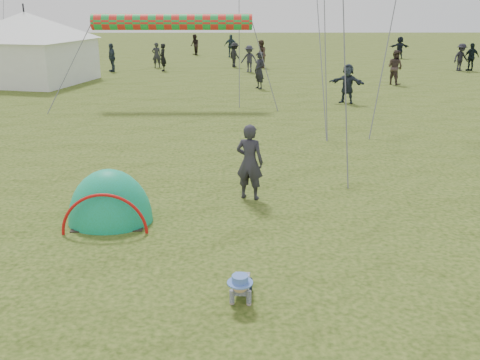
{
  "coord_description": "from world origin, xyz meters",
  "views": [
    {
      "loc": [
        0.54,
        -7.25,
        4.11
      ],
      "look_at": [
        0.61,
        2.05,
        1.0
      ],
      "focal_mm": 40.0,
      "sensor_mm": 36.0,
      "label": 1
    }
  ],
  "objects_px": {
    "crawling_toddler": "(241,284)",
    "event_marquee": "(28,45)",
    "popup_tent": "(111,221)",
    "standing_adult": "(250,162)"
  },
  "relations": [
    {
      "from": "crawling_toddler",
      "to": "event_marquee",
      "type": "height_order",
      "value": "event_marquee"
    },
    {
      "from": "popup_tent",
      "to": "standing_adult",
      "type": "xyz_separation_m",
      "value": [
        2.76,
        1.29,
        0.83
      ]
    },
    {
      "from": "crawling_toddler",
      "to": "standing_adult",
      "type": "height_order",
      "value": "standing_adult"
    },
    {
      "from": "standing_adult",
      "to": "event_marquee",
      "type": "distance_m",
      "value": 21.01
    },
    {
      "from": "standing_adult",
      "to": "event_marquee",
      "type": "height_order",
      "value": "event_marquee"
    },
    {
      "from": "standing_adult",
      "to": "event_marquee",
      "type": "xyz_separation_m",
      "value": [
        -11.19,
        17.75,
        1.11
      ]
    },
    {
      "from": "crawling_toddler",
      "to": "standing_adult",
      "type": "relative_size",
      "value": 0.4
    },
    {
      "from": "crawling_toddler",
      "to": "standing_adult",
      "type": "bearing_deg",
      "value": 92.73
    },
    {
      "from": "popup_tent",
      "to": "standing_adult",
      "type": "distance_m",
      "value": 3.15
    },
    {
      "from": "standing_adult",
      "to": "event_marquee",
      "type": "relative_size",
      "value": 0.29
    }
  ]
}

